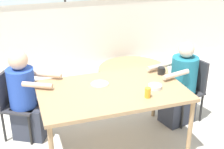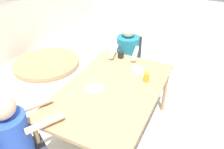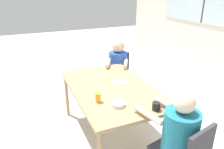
{
  "view_description": "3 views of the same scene",
  "coord_description": "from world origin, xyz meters",
  "px_view_note": "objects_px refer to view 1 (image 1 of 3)",
  "views": [
    {
      "loc": [
        -0.98,
        -2.96,
        2.31
      ],
      "look_at": [
        0.0,
        0.0,
        0.93
      ],
      "focal_mm": 50.0,
      "sensor_mm": 36.0,
      "label": 1
    },
    {
      "loc": [
        -1.78,
        -0.86,
        2.19
      ],
      "look_at": [
        0.0,
        0.0,
        0.93
      ],
      "focal_mm": 35.0,
      "sensor_mm": 36.0,
      "label": 2
    },
    {
      "loc": [
        2.38,
        -1.03,
        1.99
      ],
      "look_at": [
        0.0,
        0.0,
        0.93
      ],
      "focal_mm": 35.0,
      "sensor_mm": 36.0,
      "label": 3
    }
  ],
  "objects_px": {
    "person_woman_green_shirt": "(26,100)",
    "coffee_mug": "(161,71)",
    "person_man_blue_shirt": "(181,88)",
    "bowl_white_shallow": "(155,87)",
    "juice_glass": "(148,93)",
    "chair_for_man_blue_shirt": "(190,85)",
    "folded_table_stack": "(133,70)",
    "chair_for_woman_green_shirt": "(13,99)"
  },
  "relations": [
    {
      "from": "person_woman_green_shirt",
      "to": "coffee_mug",
      "type": "relative_size",
      "value": 12.49
    },
    {
      "from": "person_woman_green_shirt",
      "to": "person_man_blue_shirt",
      "type": "distance_m",
      "value": 1.98
    },
    {
      "from": "person_woman_green_shirt",
      "to": "coffee_mug",
      "type": "bearing_deg",
      "value": 108.37
    },
    {
      "from": "bowl_white_shallow",
      "to": "juice_glass",
      "type": "bearing_deg",
      "value": -134.6
    },
    {
      "from": "chair_for_man_blue_shirt",
      "to": "folded_table_stack",
      "type": "xyz_separation_m",
      "value": [
        -0.13,
        1.69,
        -0.46
      ]
    },
    {
      "from": "coffee_mug",
      "to": "chair_for_man_blue_shirt",
      "type": "bearing_deg",
      "value": 8.35
    },
    {
      "from": "person_woman_green_shirt",
      "to": "bowl_white_shallow",
      "type": "relative_size",
      "value": 7.42
    },
    {
      "from": "coffee_mug",
      "to": "juice_glass",
      "type": "xyz_separation_m",
      "value": [
        -0.41,
        -0.51,
        0.01
      ]
    },
    {
      "from": "coffee_mug",
      "to": "juice_glass",
      "type": "bearing_deg",
      "value": -129.21
    },
    {
      "from": "coffee_mug",
      "to": "bowl_white_shallow",
      "type": "bearing_deg",
      "value": -126.05
    },
    {
      "from": "juice_glass",
      "to": "folded_table_stack",
      "type": "xyz_separation_m",
      "value": [
        0.77,
        2.26,
        -0.76
      ]
    },
    {
      "from": "chair_for_man_blue_shirt",
      "to": "person_man_blue_shirt",
      "type": "xyz_separation_m",
      "value": [
        -0.16,
        -0.04,
        -0.01
      ]
    },
    {
      "from": "chair_for_woman_green_shirt",
      "to": "chair_for_man_blue_shirt",
      "type": "xyz_separation_m",
      "value": [
        2.27,
        -0.32,
        0.0
      ]
    },
    {
      "from": "chair_for_woman_green_shirt",
      "to": "person_man_blue_shirt",
      "type": "relative_size",
      "value": 0.76
    },
    {
      "from": "chair_for_woman_green_shirt",
      "to": "person_woman_green_shirt",
      "type": "distance_m",
      "value": 0.17
    },
    {
      "from": "chair_for_man_blue_shirt",
      "to": "bowl_white_shallow",
      "type": "xyz_separation_m",
      "value": [
        -0.73,
        -0.4,
        0.27
      ]
    },
    {
      "from": "juice_glass",
      "to": "bowl_white_shallow",
      "type": "xyz_separation_m",
      "value": [
        0.17,
        0.17,
        -0.03
      ]
    },
    {
      "from": "chair_for_man_blue_shirt",
      "to": "person_man_blue_shirt",
      "type": "bearing_deg",
      "value": 90.0
    },
    {
      "from": "coffee_mug",
      "to": "person_man_blue_shirt",
      "type": "bearing_deg",
      "value": 5.9
    },
    {
      "from": "coffee_mug",
      "to": "person_woman_green_shirt",
      "type": "bearing_deg",
      "value": 169.25
    },
    {
      "from": "chair_for_woman_green_shirt",
      "to": "bowl_white_shallow",
      "type": "relative_size",
      "value": 5.56
    },
    {
      "from": "coffee_mug",
      "to": "folded_table_stack",
      "type": "relative_size",
      "value": 0.07
    },
    {
      "from": "chair_for_man_blue_shirt",
      "to": "bowl_white_shallow",
      "type": "bearing_deg",
      "value": 106.07
    },
    {
      "from": "chair_for_woman_green_shirt",
      "to": "chair_for_man_blue_shirt",
      "type": "distance_m",
      "value": 2.29
    },
    {
      "from": "person_woman_green_shirt",
      "to": "juice_glass",
      "type": "distance_m",
      "value": 1.5
    },
    {
      "from": "person_man_blue_shirt",
      "to": "folded_table_stack",
      "type": "xyz_separation_m",
      "value": [
        0.03,
        1.73,
        -0.45
      ]
    },
    {
      "from": "juice_glass",
      "to": "person_woman_green_shirt",
      "type": "bearing_deg",
      "value": 146.27
    },
    {
      "from": "bowl_white_shallow",
      "to": "coffee_mug",
      "type": "bearing_deg",
      "value": 53.95
    },
    {
      "from": "juice_glass",
      "to": "folded_table_stack",
      "type": "bearing_deg",
      "value": 71.29
    },
    {
      "from": "bowl_white_shallow",
      "to": "person_man_blue_shirt",
      "type": "bearing_deg",
      "value": 33.07
    },
    {
      "from": "person_woman_green_shirt",
      "to": "person_man_blue_shirt",
      "type": "relative_size",
      "value": 1.02
    },
    {
      "from": "folded_table_stack",
      "to": "coffee_mug",
      "type": "bearing_deg",
      "value": -101.38
    },
    {
      "from": "chair_for_man_blue_shirt",
      "to": "folded_table_stack",
      "type": "distance_m",
      "value": 1.75
    },
    {
      "from": "person_man_blue_shirt",
      "to": "person_woman_green_shirt",
      "type": "bearing_deg",
      "value": 68.9
    },
    {
      "from": "chair_for_man_blue_shirt",
      "to": "coffee_mug",
      "type": "distance_m",
      "value": 0.57
    },
    {
      "from": "coffee_mug",
      "to": "chair_for_woman_green_shirt",
      "type": "bearing_deg",
      "value": 167.6
    },
    {
      "from": "person_man_blue_shirt",
      "to": "coffee_mug",
      "type": "relative_size",
      "value": 12.29
    },
    {
      "from": "chair_for_woman_green_shirt",
      "to": "person_man_blue_shirt",
      "type": "height_order",
      "value": "person_man_blue_shirt"
    },
    {
      "from": "person_man_blue_shirt",
      "to": "folded_table_stack",
      "type": "relative_size",
      "value": 0.86
    },
    {
      "from": "chair_for_man_blue_shirt",
      "to": "person_man_blue_shirt",
      "type": "relative_size",
      "value": 0.76
    },
    {
      "from": "chair_for_man_blue_shirt",
      "to": "coffee_mug",
      "type": "height_order",
      "value": "chair_for_man_blue_shirt"
    },
    {
      "from": "folded_table_stack",
      "to": "chair_for_man_blue_shirt",
      "type": "bearing_deg",
      "value": -85.56
    }
  ]
}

